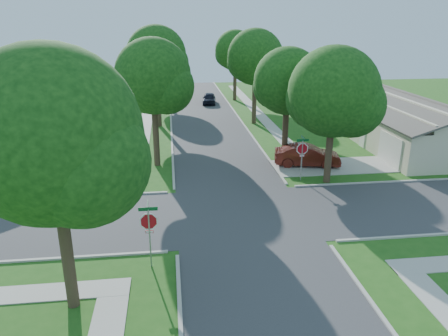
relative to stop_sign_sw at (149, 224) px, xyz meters
name	(u,v)px	position (x,y,z in m)	size (l,w,h in m)	color
ground	(242,214)	(4.70, 4.70, -2.03)	(100.00, 100.00, 0.00)	#215417
road_ns	(242,214)	(4.70, 4.70, -2.03)	(7.00, 100.00, 0.02)	#333335
sidewalk_ne	(258,112)	(10.80, 30.70, -2.01)	(1.20, 40.00, 0.04)	#9E9B91
sidewalk_nw	(147,115)	(-1.40, 30.70, -2.01)	(1.20, 40.00, 0.04)	#9E9B91
driveway	(334,166)	(12.60, 11.80, -2.01)	(8.80, 3.60, 0.05)	#9E9B91
stop_sign_sw	(149,224)	(0.00, 0.00, 0.00)	(1.05, 0.80, 2.98)	gray
stop_sign_ne	(302,151)	(9.40, 9.40, 0.00)	(1.05, 0.80, 2.98)	gray
tree_e_near	(288,84)	(9.45, 13.71, 3.61)	(4.97, 4.80, 8.28)	#38281C
tree_e_mid	(256,60)	(9.46, 25.71, 4.22)	(5.59, 5.40, 9.21)	#38281C
tree_e_far	(236,52)	(9.45, 38.71, 3.95)	(5.17, 5.00, 8.72)	#38281C
tree_w_near	(154,80)	(0.06, 13.71, 4.08)	(5.38, 5.20, 8.97)	#38281C
tree_w_mid	(157,58)	(0.06, 25.71, 4.46)	(5.80, 5.60, 9.56)	#38281C
tree_w_far	(159,57)	(0.05, 38.71, 3.48)	(4.76, 4.60, 8.04)	#38281C
tree_sw_corner	(54,144)	(-2.74, -2.29, 4.23)	(6.21, 6.00, 9.55)	#38281C
tree_ne_corner	(334,96)	(11.06, 8.91, 3.56)	(5.80, 5.60, 8.66)	#38281C
house_ne_near	(414,129)	(20.69, 15.70, -0.51)	(8.42, 13.60, 4.23)	#C3B999
house_ne_far	(334,93)	(20.69, 33.70, -0.51)	(8.42, 13.60, 4.23)	#C3B999
house_nw_near	(18,129)	(-11.29, 19.70, -0.51)	(8.42, 13.60, 4.23)	#C3B999
house_nw_far	(64,94)	(-11.29, 36.70, -0.51)	(8.42, 13.60, 4.23)	#C3B999
car_driveway	(307,155)	(10.70, 12.24, -1.27)	(1.62, 4.65, 1.53)	#551811
car_curb_east	(209,98)	(5.90, 36.63, -1.38)	(1.54, 3.83, 1.30)	black
car_curb_west	(172,89)	(1.50, 44.00, -1.28)	(2.11, 5.18, 1.50)	black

